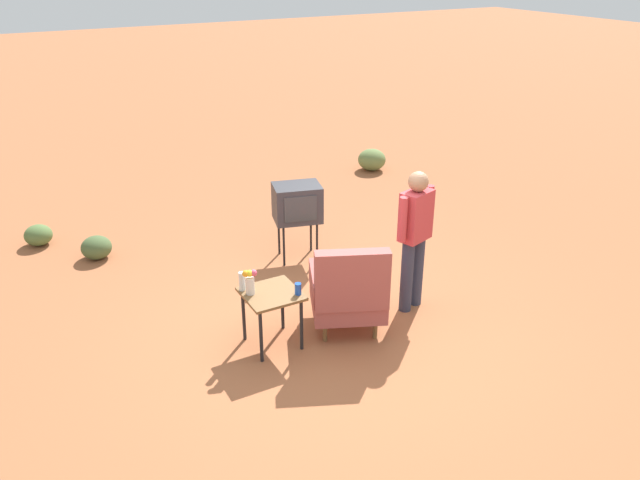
{
  "coord_description": "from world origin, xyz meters",
  "views": [
    {
      "loc": [
        2.99,
        4.93,
        3.78
      ],
      "look_at": [
        -0.23,
        -0.97,
        0.65
      ],
      "focal_mm": 35.42,
      "sensor_mm": 36.0,
      "label": 1
    }
  ],
  "objects_px": {
    "flower_vase": "(250,281)",
    "soda_can_blue": "(298,289)",
    "person_standing": "(415,233)",
    "bottle_short_clear": "(242,281)",
    "tv_on_stand": "(297,203)",
    "side_table": "(271,300)",
    "armchair": "(349,291)"
  },
  "relations": [
    {
      "from": "armchair",
      "to": "flower_vase",
      "type": "xyz_separation_m",
      "value": [
        1.01,
        -0.24,
        0.27
      ]
    },
    {
      "from": "tv_on_stand",
      "to": "flower_vase",
      "type": "xyz_separation_m",
      "value": [
        1.33,
        1.6,
        -0.02
      ]
    },
    {
      "from": "tv_on_stand",
      "to": "soda_can_blue",
      "type": "bearing_deg",
      "value": 63.41
    },
    {
      "from": "bottle_short_clear",
      "to": "soda_can_blue",
      "type": "xyz_separation_m",
      "value": [
        -0.46,
        0.35,
        -0.04
      ]
    },
    {
      "from": "flower_vase",
      "to": "soda_can_blue",
      "type": "bearing_deg",
      "value": 149.76
    },
    {
      "from": "flower_vase",
      "to": "bottle_short_clear",
      "type": "bearing_deg",
      "value": -67.98
    },
    {
      "from": "armchair",
      "to": "person_standing",
      "type": "bearing_deg",
      "value": -173.79
    },
    {
      "from": "soda_can_blue",
      "to": "flower_vase",
      "type": "relative_size",
      "value": 0.46
    },
    {
      "from": "bottle_short_clear",
      "to": "flower_vase",
      "type": "height_order",
      "value": "flower_vase"
    },
    {
      "from": "side_table",
      "to": "armchair",
      "type": "bearing_deg",
      "value": 168.71
    },
    {
      "from": "soda_can_blue",
      "to": "bottle_short_clear",
      "type": "bearing_deg",
      "value": -37.31
    },
    {
      "from": "person_standing",
      "to": "bottle_short_clear",
      "type": "relative_size",
      "value": 8.2
    },
    {
      "from": "armchair",
      "to": "bottle_short_clear",
      "type": "distance_m",
      "value": 1.13
    },
    {
      "from": "person_standing",
      "to": "soda_can_blue",
      "type": "height_order",
      "value": "person_standing"
    },
    {
      "from": "person_standing",
      "to": "bottle_short_clear",
      "type": "distance_m",
      "value": 1.98
    },
    {
      "from": "flower_vase",
      "to": "side_table",
      "type": "bearing_deg",
      "value": 157.07
    },
    {
      "from": "side_table",
      "to": "person_standing",
      "type": "bearing_deg",
      "value": 177.78
    },
    {
      "from": "person_standing",
      "to": "flower_vase",
      "type": "relative_size",
      "value": 6.19
    },
    {
      "from": "side_table",
      "to": "bottle_short_clear",
      "type": "distance_m",
      "value": 0.36
    },
    {
      "from": "armchair",
      "to": "tv_on_stand",
      "type": "height_order",
      "value": "armchair"
    },
    {
      "from": "tv_on_stand",
      "to": "soda_can_blue",
      "type": "distance_m",
      "value": 2.06
    },
    {
      "from": "tv_on_stand",
      "to": "person_standing",
      "type": "bearing_deg",
      "value": 108.06
    },
    {
      "from": "side_table",
      "to": "person_standing",
      "type": "distance_m",
      "value": 1.76
    },
    {
      "from": "soda_can_blue",
      "to": "flower_vase",
      "type": "xyz_separation_m",
      "value": [
        0.41,
        -0.24,
        0.09
      ]
    },
    {
      "from": "person_standing",
      "to": "bottle_short_clear",
      "type": "bearing_deg",
      "value": -7.43
    },
    {
      "from": "person_standing",
      "to": "flower_vase",
      "type": "distance_m",
      "value": 1.92
    },
    {
      "from": "person_standing",
      "to": "soda_can_blue",
      "type": "bearing_deg",
      "value": 3.63
    },
    {
      "from": "flower_vase",
      "to": "armchair",
      "type": "bearing_deg",
      "value": 166.41
    },
    {
      "from": "armchair",
      "to": "bottle_short_clear",
      "type": "xyz_separation_m",
      "value": [
        1.05,
        -0.35,
        0.22
      ]
    },
    {
      "from": "side_table",
      "to": "person_standing",
      "type": "relative_size",
      "value": 0.38
    },
    {
      "from": "tv_on_stand",
      "to": "flower_vase",
      "type": "relative_size",
      "value": 3.89
    },
    {
      "from": "bottle_short_clear",
      "to": "person_standing",
      "type": "bearing_deg",
      "value": 172.57
    }
  ]
}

